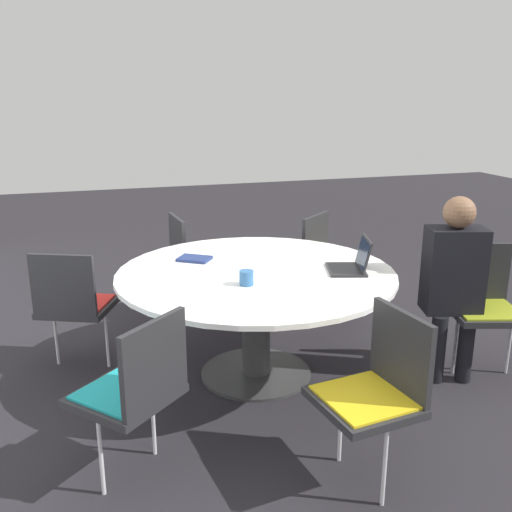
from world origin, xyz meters
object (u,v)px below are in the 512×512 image
at_px(chair_2, 193,257).
at_px(spiral_notebook, 194,259).
at_px(chair_1, 329,258).
at_px(coffee_cup, 246,278).
at_px(chair_0, 483,299).
at_px(chair_4, 135,385).
at_px(laptop, 353,263).
at_px(chair_3, 73,300).
at_px(person_0, 454,275).
at_px(chair_5, 377,385).

relative_size(chair_2, spiral_notebook, 3.30).
xyz_separation_m(chair_1, coffee_cup, (-1.06, 1.01, 0.26)).
distance_m(chair_0, chair_4, 2.36).
relative_size(chair_1, chair_4, 1.00).
distance_m(chair_1, chair_4, 2.40).
xyz_separation_m(chair_2, laptop, (-1.36, -0.77, 0.27)).
relative_size(chair_2, chair_4, 1.00).
relative_size(chair_3, chair_4, 1.00).
relative_size(chair_0, chair_4, 1.00).
bearing_deg(laptop, chair_2, -134.06).
bearing_deg(laptop, spiral_notebook, -103.67).
xyz_separation_m(chair_2, person_0, (-1.56, -1.38, 0.20)).
bearing_deg(person_0, spiral_notebook, -9.00).
height_order(person_0, laptop, person_0).
bearing_deg(coffee_cup, chair_2, 1.86).
distance_m(chair_5, laptop, 1.10).
bearing_deg(chair_3, chair_1, 34.84).
height_order(chair_0, coffee_cup, chair_0).
bearing_deg(chair_4, chair_2, 30.06).
xyz_separation_m(chair_1, spiral_notebook, (-0.46, 1.20, 0.23)).
bearing_deg(person_0, chair_2, -31.96).
bearing_deg(chair_5, chair_2, 2.13).
bearing_deg(chair_4, person_0, -28.62).
distance_m(chair_4, spiral_notebook, 1.33).
bearing_deg(spiral_notebook, person_0, -115.49).
bearing_deg(chair_0, chair_3, -0.23).
relative_size(laptop, spiral_notebook, 1.32).
bearing_deg(chair_2, chair_5, 4.33).
distance_m(chair_0, chair_1, 1.31).
xyz_separation_m(chair_5, laptop, (1.01, -0.37, 0.27)).
xyz_separation_m(laptop, coffee_cup, (-0.07, 0.72, -0.01)).
xyz_separation_m(chair_4, spiral_notebook, (1.20, -0.53, 0.23)).
bearing_deg(coffee_cup, chair_0, -94.35).
height_order(chair_3, coffee_cup, chair_3).
xyz_separation_m(chair_1, person_0, (-1.19, -0.32, 0.20)).
bearing_deg(chair_2, chair_4, -23.60).
bearing_deg(chair_0, laptop, 4.38).
xyz_separation_m(chair_1, chair_3, (-0.40, 2.01, 0.00)).
relative_size(chair_0, chair_5, 1.00).
height_order(chair_1, chair_2, same).
bearing_deg(chair_4, laptop, -16.63).
bearing_deg(chair_2, laptop, 24.11).
height_order(chair_1, laptop, laptop).
bearing_deg(chair_0, person_0, 18.98).
distance_m(person_0, coffee_cup, 1.34).
height_order(chair_4, chair_5, same).
bearing_deg(chair_1, chair_0, 76.36).
relative_size(chair_0, chair_1, 1.00).
distance_m(chair_5, person_0, 1.28).
relative_size(chair_3, spiral_notebook, 3.30).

